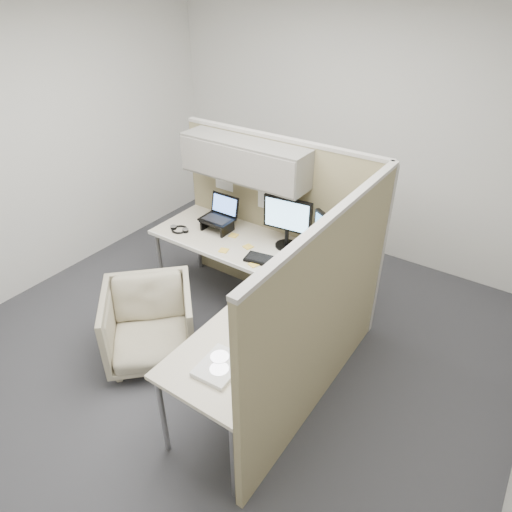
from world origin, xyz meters
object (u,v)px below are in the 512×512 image
Objects in this scene: office_chair at (150,321)px; keyboard at (271,262)px; monitor_left at (287,219)px; desk at (250,281)px.

keyboard reaches higher than office_chair.
office_chair is 1.59× the size of keyboard.
monitor_left is at bearing 86.63° from keyboard.
keyboard is (0.65, 0.83, 0.38)m from office_chair.
desk is 4.29× the size of monitor_left.
office_chair is 1.56× the size of monitor_left.
keyboard is (0.04, 0.26, 0.05)m from desk.
monitor_left is at bearing 90.19° from desk.
monitor_left is (-0.00, 0.57, 0.32)m from desk.
office_chair is at bearing -138.75° from keyboard.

